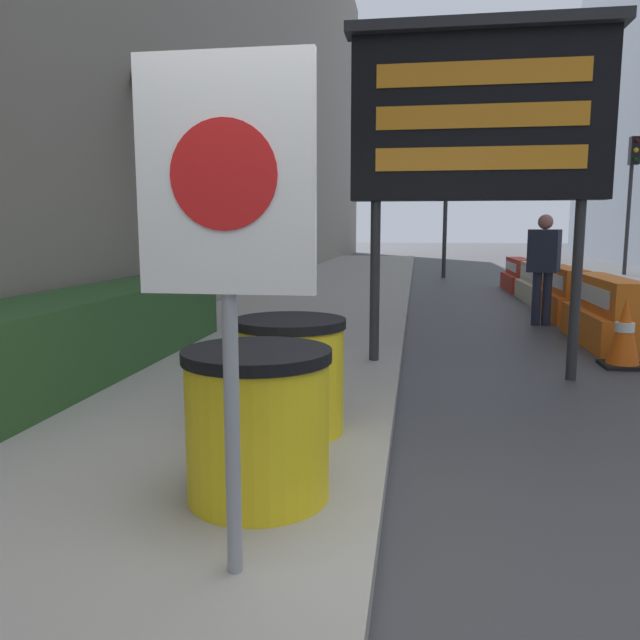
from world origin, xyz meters
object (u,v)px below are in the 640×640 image
at_px(jersey_barrier_red_striped, 519,276).
at_px(jersey_barrier_cream, 536,285).
at_px(barrel_drum_middle, 290,375).
at_px(traffic_light_near_curb, 446,189).
at_px(pedestrian_passerby, 544,260).
at_px(warning_sign, 226,217).
at_px(message_board, 479,117).
at_px(jersey_barrier_orange_far, 563,296).
at_px(traffic_light_far_side, 632,176).
at_px(jersey_barrier_orange_near, 606,315).
at_px(traffic_cone_far, 588,290).
at_px(barrel_drum_foreground, 258,423).
at_px(traffic_cone_near, 546,272).
at_px(traffic_cone_mid, 624,333).

bearing_deg(jersey_barrier_red_striped, jersey_barrier_cream, -90.00).
bearing_deg(barrel_drum_middle, traffic_light_near_curb, 83.84).
height_order(jersey_barrier_red_striped, pedestrian_passerby, pedestrian_passerby).
xyz_separation_m(barrel_drum_middle, warning_sign, (0.13, -1.75, 1.01)).
bearing_deg(pedestrian_passerby, message_board, -86.34).
relative_size(jersey_barrier_orange_far, traffic_light_near_curb, 0.53).
relative_size(barrel_drum_middle, traffic_light_near_curb, 0.21).
xyz_separation_m(traffic_light_near_curb, traffic_light_far_side, (5.76, 2.23, 0.49)).
distance_m(jersey_barrier_orange_near, jersey_barrier_cream, 4.76).
xyz_separation_m(barrel_drum_middle, traffic_cone_far, (4.00, 8.30, -0.19)).
relative_size(jersey_barrier_red_striped, traffic_light_far_side, 0.46).
xyz_separation_m(barrel_drum_middle, jersey_barrier_orange_far, (3.22, 6.79, -0.15)).
height_order(traffic_light_near_curb, traffic_light_far_side, traffic_light_far_side).
xyz_separation_m(barrel_drum_foreground, traffic_cone_far, (3.95, 9.34, -0.19)).
relative_size(barrel_drum_foreground, warning_sign, 0.39).
bearing_deg(traffic_cone_near, jersey_barrier_red_striped, -118.07).
xyz_separation_m(barrel_drum_foreground, message_board, (1.32, 3.38, 2.01)).
bearing_deg(traffic_light_near_curb, warning_sign, -95.08).
distance_m(jersey_barrier_cream, pedestrian_passerby, 3.36).
bearing_deg(traffic_light_near_curb, message_board, -91.08).
bearing_deg(barrel_drum_foreground, jersey_barrier_orange_far, 67.95).
distance_m(barrel_drum_foreground, traffic_light_near_curb, 16.12).
relative_size(traffic_cone_far, traffic_light_far_side, 0.16).
relative_size(jersey_barrier_red_striped, traffic_light_near_curb, 0.55).
bearing_deg(traffic_light_far_side, jersey_barrier_red_striped, -125.99).
distance_m(jersey_barrier_orange_far, traffic_cone_mid, 3.78).
xyz_separation_m(traffic_light_far_side, pedestrian_passerby, (-4.65, -11.19, -2.08)).
distance_m(message_board, traffic_light_far_side, 15.94).
relative_size(jersey_barrier_red_striped, traffic_cone_mid, 2.58).
bearing_deg(message_board, warning_sign, -106.89).
bearing_deg(jersey_barrier_cream, traffic_light_far_side, 62.43).
relative_size(warning_sign, jersey_barrier_orange_near, 0.97).
relative_size(barrel_drum_foreground, traffic_cone_mid, 1.00).
xyz_separation_m(jersey_barrier_orange_near, traffic_cone_far, (0.78, 3.90, -0.05)).
bearing_deg(jersey_barrier_orange_near, traffic_cone_mid, -98.11).
height_order(barrel_drum_foreground, warning_sign, warning_sign).
height_order(traffic_cone_far, pedestrian_passerby, pedestrian_passerby).
relative_size(warning_sign, jersey_barrier_orange_far, 1.04).
xyz_separation_m(message_board, jersey_barrier_orange_far, (1.85, 4.45, -2.16)).
relative_size(jersey_barrier_orange_near, jersey_barrier_orange_far, 1.07).
bearing_deg(barrel_drum_foreground, message_board, 68.64).
relative_size(jersey_barrier_red_striped, traffic_cone_near, 2.86).
relative_size(barrel_drum_foreground, jersey_barrier_orange_far, 0.40).
bearing_deg(traffic_light_near_curb, jersey_barrier_red_striped, -65.17).
bearing_deg(jersey_barrier_orange_far, traffic_light_near_curb, 101.27).
distance_m(barrel_drum_foreground, traffic_light_far_side, 19.73).
bearing_deg(pedestrian_passerby, barrel_drum_foreground, -86.72).
relative_size(barrel_drum_middle, warning_sign, 0.39).
relative_size(barrel_drum_foreground, jersey_barrier_orange_near, 0.38).
distance_m(jersey_barrier_cream, traffic_cone_mid, 6.15).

